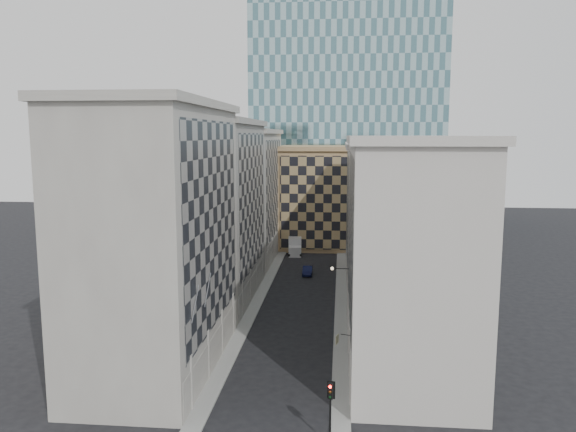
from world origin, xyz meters
The scene contains 15 objects.
sidewalk_west centered at (-5.25, 30.00, 0.07)m, with size 1.50×100.00×0.15m, color gray.
sidewalk_east centered at (5.25, 30.00, 0.07)m, with size 1.50×100.00×0.15m, color gray.
bldg_left_a centered at (-10.88, 11.00, 11.82)m, with size 10.80×22.80×23.70m.
bldg_left_b centered at (-10.88, 33.00, 11.32)m, with size 10.80×22.80×22.70m.
bldg_left_c centered at (-10.88, 55.00, 10.83)m, with size 10.80×22.80×21.70m.
bldg_right_a centered at (10.88, 15.00, 10.32)m, with size 10.80×26.80×20.70m.
bldg_right_b centered at (10.89, 42.00, 9.85)m, with size 10.80×28.80×19.70m.
tan_block centered at (2.00, 67.90, 9.44)m, with size 16.80×14.80×18.80m.
church_tower centered at (0.00, 82.00, 26.95)m, with size 7.20×7.20×51.50m.
flagpoles_left centered at (-5.90, 6.00, 8.00)m, with size 0.10×6.33×2.33m.
bracket_lamp centered at (4.38, 24.00, 6.20)m, with size 1.98×0.36×0.36m.
traffic_light centered at (4.55, -1.11, 3.26)m, with size 0.54×0.50×4.34m.
box_truck centered at (-2.89, 59.95, 1.32)m, with size 2.69×5.70×3.04m.
dark_car centered at (0.22, 45.34, 0.67)m, with size 1.43×4.09×1.35m, color black.
shop_sign centered at (4.96, 8.72, 3.83)m, with size 1.24×0.72×0.81m.
Camera 1 is at (5.07, -36.49, 20.74)m, focal length 35.00 mm.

